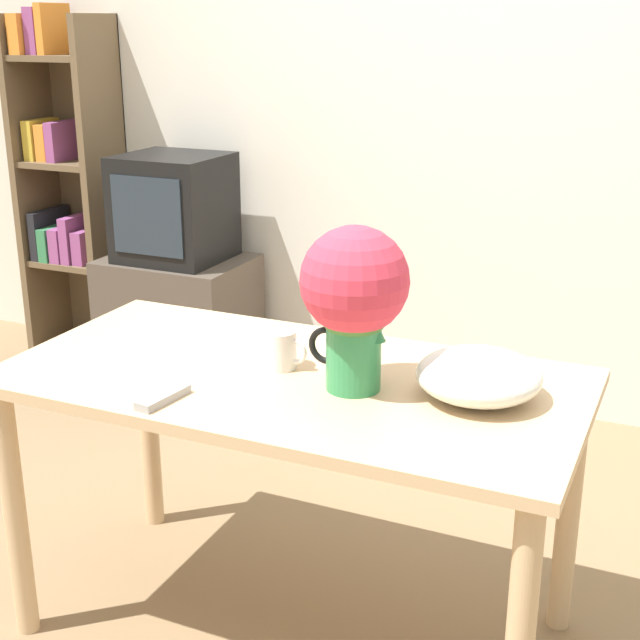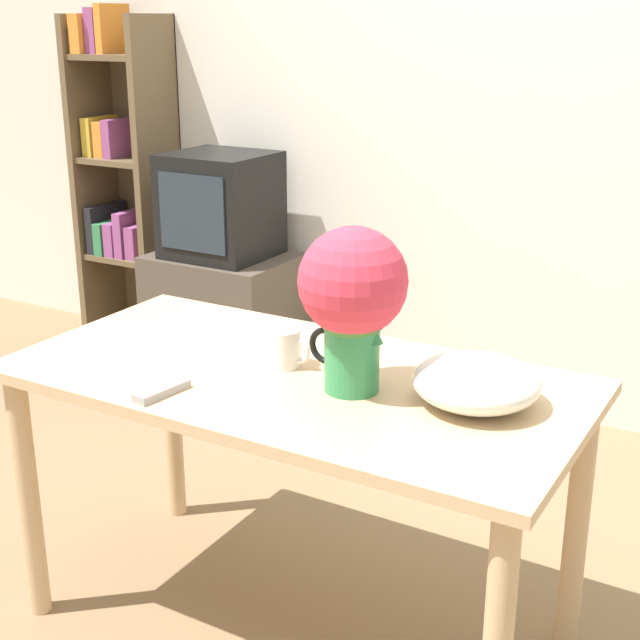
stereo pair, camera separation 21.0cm
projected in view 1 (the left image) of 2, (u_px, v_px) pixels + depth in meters
name	position (u px, v px, depth m)	size (l,w,h in m)	color
ground_plane	(275.00, 625.00, 2.44)	(12.00, 12.00, 0.00)	#7F6647
wall_back	(469.00, 93.00, 3.54)	(8.00, 0.05, 2.60)	silver
table	(292.00, 414.00, 2.23)	(1.43, 0.73, 0.74)	tan
flower_vase	(354.00, 294.00, 2.04)	(0.25, 0.25, 0.39)	#2D844C
coffee_mug	(279.00, 349.00, 2.23)	(0.12, 0.09, 0.10)	white
white_bowl	(479.00, 376.00, 2.05)	(0.29, 0.29, 0.11)	silver
remote_control	(163.00, 397.00, 2.04)	(0.06, 0.15, 0.02)	#999999
tv_stand	(180.00, 319.00, 4.04)	(0.63, 0.47, 0.57)	#4C4238
tv_set	(174.00, 208.00, 3.88)	(0.44, 0.42, 0.46)	black
bookshelf	(69.00, 177.00, 4.27)	(0.45, 0.32, 1.65)	brown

